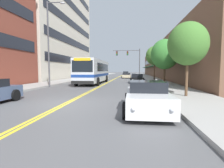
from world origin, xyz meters
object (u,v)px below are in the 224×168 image
city_bus (94,70)px  street_lamp_left_near (50,38)px  car_dark_grey_moving_second (126,74)px  fire_hydrant (156,83)px  street_tree_right_near (188,44)px  street_tree_right_far (155,56)px  car_white_parked_right_foreground (147,97)px  car_charcoal_moving_third (126,74)px  car_champagne_parked_left_mid (95,76)px  traffic_signal_mast (130,57)px  car_red_parked_left_far (100,75)px  street_tree_right_mid (165,54)px  car_black_parked_right_mid (137,79)px  car_beige_moving_lead (127,76)px

city_bus → street_lamp_left_near: 7.61m
car_dark_grey_moving_second → fire_hydrant: size_ratio=5.59×
street_tree_right_near → street_tree_right_far: (0.46, 20.23, 0.90)m
car_white_parked_right_foreground → car_charcoal_moving_third: bearing=92.8°
car_champagne_parked_left_mid → street_tree_right_far: street_tree_right_far is taller
car_dark_grey_moving_second → car_charcoal_moving_third: car_dark_grey_moving_second is taller
traffic_signal_mast → street_tree_right_far: 8.03m
car_red_parked_left_far → street_tree_right_far: size_ratio=0.71×
fire_hydrant → car_charcoal_moving_third: bearing=95.5°
car_red_parked_left_far → street_tree_right_mid: bearing=-62.5°
car_black_parked_right_mid → traffic_signal_mast: traffic_signal_mast is taller
car_white_parked_right_foreground → car_beige_moving_lead: (-1.90, 32.55, -0.06)m
car_red_parked_left_far → car_beige_moving_lead: size_ratio=0.96×
car_white_parked_right_foreground → street_lamp_left_near: street_lamp_left_near is taller
car_white_parked_right_foreground → car_beige_moving_lead: car_white_parked_right_foreground is taller
car_black_parked_right_mid → car_charcoal_moving_third: size_ratio=1.10×
car_beige_moving_lead → street_tree_right_mid: bearing=-75.9°
fire_hydrant → street_tree_right_mid: bearing=67.4°
street_lamp_left_near → street_tree_right_near: (12.15, -6.28, -1.76)m
car_red_parked_left_far → street_tree_right_mid: 25.32m
car_champagne_parked_left_mid → street_tree_right_far: (11.80, -4.54, 3.78)m
car_beige_moving_lead → street_tree_right_far: (5.18, -8.34, 3.81)m
car_beige_moving_lead → car_charcoal_moving_third: bearing=92.0°
traffic_signal_mast → street_tree_right_far: size_ratio=1.09×
car_charcoal_moving_third → street_tree_right_near: size_ratio=0.91×
fire_hydrant → car_red_parked_left_far: bearing=111.9°
car_red_parked_left_far → street_tree_right_mid: size_ratio=0.81×
car_champagne_parked_left_mid → street_tree_right_near: bearing=-65.4°
car_white_parked_right_foreground → street_lamp_left_near: bearing=132.3°
car_champagne_parked_left_mid → car_black_parked_right_mid: bearing=-52.1°
car_black_parked_right_mid → car_charcoal_moving_third: (-2.80, 38.13, -0.01)m
car_white_parked_right_foreground → street_tree_right_near: bearing=54.6°
car_champagne_parked_left_mid → street_tree_right_mid: 19.78m
car_charcoal_moving_third → street_tree_right_mid: bearing=-82.3°
car_beige_moving_lead → street_tree_right_mid: street_tree_right_mid is taller
car_champagne_parked_left_mid → car_charcoal_moving_third: bearing=77.9°
car_white_parked_right_foreground → car_beige_moving_lead: size_ratio=0.98×
car_dark_grey_moving_second → street_tree_right_near: (5.48, -44.35, 2.83)m
car_white_parked_right_foreground → car_dark_grey_moving_second: (-2.65, 48.32, 0.03)m
car_charcoal_moving_third → car_black_parked_right_mid: bearing=-85.8°
street_tree_right_far → fire_hydrant: bearing=-96.3°
fire_hydrant → traffic_signal_mast: bearing=97.4°
car_charcoal_moving_third → city_bus: bearing=-94.6°
car_white_parked_right_foreground → traffic_signal_mast: bearing=91.9°
car_charcoal_moving_third → street_tree_right_mid: street_tree_right_mid is taller
street_tree_right_mid → car_dark_grey_moving_second: bearing=99.1°
car_black_parked_right_mid → street_tree_right_mid: 6.35m
car_red_parked_left_far → car_beige_moving_lead: bearing=-22.2°
car_black_parked_right_mid → street_lamp_left_near: bearing=-141.5°
car_black_parked_right_mid → street_tree_right_near: street_tree_right_near is taller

